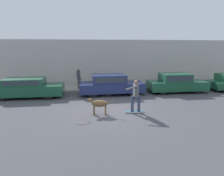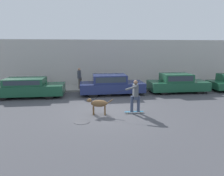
% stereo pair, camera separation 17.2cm
% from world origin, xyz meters
% --- Properties ---
extents(ground_plane, '(36.00, 36.00, 0.00)m').
position_xyz_m(ground_plane, '(0.00, 0.00, 0.00)').
color(ground_plane, '#47474C').
extents(back_wall, '(32.00, 0.30, 3.82)m').
position_xyz_m(back_wall, '(0.00, 6.95, 1.91)').
color(back_wall, '#B2ADA8').
rests_on(back_wall, ground_plane).
extents(sidewalk_curb, '(30.00, 2.08, 0.15)m').
position_xyz_m(sidewalk_curb, '(0.00, 5.74, 0.07)').
color(sidewalk_curb, gray).
rests_on(sidewalk_curb, ground_plane).
extents(parked_car_0, '(4.56, 1.83, 1.26)m').
position_xyz_m(parked_car_0, '(-5.00, 3.70, 0.63)').
color(parked_car_0, black).
rests_on(parked_car_0, ground_plane).
extents(parked_car_1, '(4.39, 1.73, 1.39)m').
position_xyz_m(parked_car_1, '(0.52, 3.69, 0.67)').
color(parked_car_1, black).
rests_on(parked_car_1, ground_plane).
extents(parked_car_2, '(4.23, 1.80, 1.36)m').
position_xyz_m(parked_car_2, '(5.35, 3.70, 0.65)').
color(parked_car_2, black).
rests_on(parked_car_2, ground_plane).
extents(dog, '(1.28, 0.45, 0.82)m').
position_xyz_m(dog, '(-0.67, -0.44, 0.55)').
color(dog, brown).
rests_on(dog, ground_plane).
extents(skateboarder, '(2.67, 0.60, 1.67)m').
position_xyz_m(skateboarder, '(1.13, -0.47, 0.95)').
color(skateboarder, beige).
rests_on(skateboarder, ground_plane).
extents(pedestrian_with_bag, '(0.30, 0.65, 1.57)m').
position_xyz_m(pedestrian_with_bag, '(-1.69, 5.30, 1.02)').
color(pedestrian_with_bag, brown).
rests_on(pedestrian_with_bag, sidewalk_curb).
extents(manhole_cover, '(0.72, 0.72, 0.01)m').
position_xyz_m(manhole_cover, '(-1.48, -1.29, 0.01)').
color(manhole_cover, '#38383D').
rests_on(manhole_cover, ground_plane).
extents(fire_hydrant, '(0.18, 0.18, 0.68)m').
position_xyz_m(fire_hydrant, '(7.73, 4.45, 0.36)').
color(fire_hydrant, '#4C5156').
rests_on(fire_hydrant, ground_plane).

